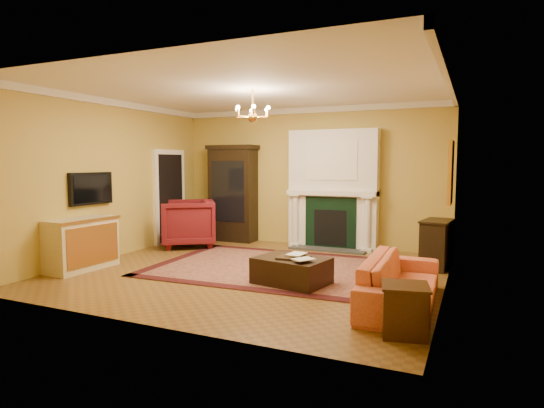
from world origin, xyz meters
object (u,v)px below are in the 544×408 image
Objects in this scene: end_table at (405,311)px; leather_ottoman at (292,270)px; console_table at (437,245)px; coral_sofa at (401,274)px; pedestal_table at (187,226)px; commode at (81,244)px; china_cabinet at (233,195)px; wingback_armchair at (188,221)px.

leather_ottoman is at bearing 142.84° from end_table.
end_table is 3.35m from console_table.
coral_sofa is 2.04× the size of leather_ottoman.
commode reaches higher than pedestal_table.
console_table is at bearing -13.23° from china_cabinet.
china_cabinet is 4.70m from console_table.
pedestal_table is 0.71× the size of leather_ottoman.
commode is at bearing -105.79° from china_cabinet.
china_cabinet is 1.00× the size of coral_sofa.
china_cabinet is 2.61× the size of console_table.
pedestal_table is 1.41× the size of end_table.
wingback_armchair reaches higher than leather_ottoman.
wingback_armchair reaches higher than commode.
commode is (-0.43, -2.52, -0.12)m from wingback_armchair.
china_cabinet is 1.88× the size of wingback_armchair.
console_table is (0.25, 2.33, -0.01)m from coral_sofa.
commode reaches higher than leather_ottoman.
wingback_armchair is at bearing -117.85° from china_cabinet.
end_table is 0.50× the size of leather_ottoman.
wingback_armchair is 6.02m from end_table.
china_cabinet reaches higher than commode.
pedestal_table is 0.62× the size of commode.
wingback_armchair is 2.56m from commode.
wingback_armchair is at bearing -49.87° from pedestal_table.
commode reaches higher than console_table.
pedestal_table is 5.49m from coral_sofa.
china_cabinet is 2.90× the size of pedestal_table.
wingback_armchair is 2.17× the size of end_table.
commode is 0.56× the size of coral_sofa.
coral_sofa is at bearing -2.23° from leather_ottoman.
end_table is at bearing -44.84° from china_cabinet.
wingback_armchair is at bearing 159.46° from leather_ottoman.
coral_sofa is 2.61× the size of console_table.
console_table is at bearing 27.15° from commode.
coral_sofa is at bearing 100.79° from end_table.
commode is at bearing 171.71° from end_table.
commode is at bearing -44.53° from wingback_armchair.
pedestal_table is 5.18m from console_table.
pedestal_table is 3.88m from leather_ottoman.
commode is at bearing 90.69° from coral_sofa.
pedestal_table reaches higher than leather_ottoman.
pedestal_table is at bearing -172.04° from console_table.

